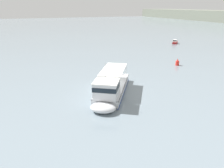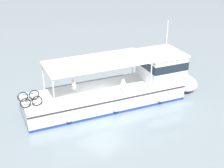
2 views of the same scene
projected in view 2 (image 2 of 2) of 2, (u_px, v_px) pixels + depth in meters
The scene contains 2 objects.
ground_plane at pixel (102, 110), 21.61m from camera, with size 400.00×400.00×0.00m, color gray.
ferry_main at pixel (126, 87), 22.54m from camera, with size 12.38×9.44×5.32m.
Camera 2 is at (-15.24, -11.06, 10.76)m, focal length 52.43 mm.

